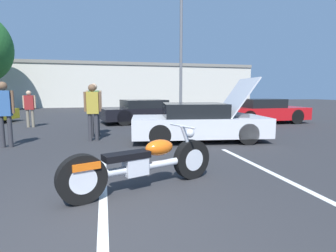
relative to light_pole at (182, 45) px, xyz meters
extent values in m
plane|color=#2D2D30|center=(-4.96, -13.28, -4.40)|extent=(80.00, 80.00, 0.00)
cube|color=white|center=(-4.83, -12.03, -4.39)|extent=(0.12, 4.97, 0.01)
cube|color=white|center=(-1.68, -12.03, -4.39)|extent=(0.12, 4.97, 0.01)
cube|color=beige|center=(-4.96, 12.45, -2.20)|extent=(32.00, 4.00, 4.40)
cube|color=gray|center=(-4.96, 12.45, -0.15)|extent=(32.00, 4.20, 0.30)
cylinder|color=slate|center=(-0.08, 0.00, -0.38)|extent=(0.18, 0.18, 8.03)
cylinder|color=black|center=(-3.27, -11.56, -4.05)|extent=(0.71, 0.39, 0.70)
cylinder|color=black|center=(-5.11, -12.22, -4.05)|extent=(0.71, 0.39, 0.70)
cylinder|color=silver|center=(-3.27, -11.56, -4.05)|extent=(0.42, 0.29, 0.39)
cylinder|color=silver|center=(-5.11, -12.22, -4.05)|extent=(0.42, 0.29, 0.39)
cylinder|color=silver|center=(-4.19, -11.89, -4.03)|extent=(1.60, 0.67, 0.12)
cube|color=silver|center=(-4.33, -11.94, -3.99)|extent=(0.42, 0.35, 0.28)
ellipsoid|color=orange|center=(-3.91, -11.79, -3.75)|extent=(0.56, 0.43, 0.26)
cube|color=black|center=(-4.46, -11.99, -3.81)|extent=(0.77, 0.49, 0.10)
cube|color=orange|center=(-5.06, -12.20, -3.85)|extent=(0.44, 0.34, 0.10)
cylinder|color=silver|center=(-3.36, -11.59, -3.72)|extent=(0.31, 0.17, 0.63)
cylinder|color=silver|center=(-3.47, -11.63, -3.43)|extent=(0.27, 0.67, 0.04)
sphere|color=silver|center=(-3.32, -11.58, -3.57)|extent=(0.16, 0.16, 0.16)
cylinder|color=silver|center=(-4.64, -11.94, -4.09)|extent=(1.22, 0.51, 0.09)
cube|color=silver|center=(-1.87, -8.16, -3.93)|extent=(4.38, 2.33, 0.59)
cube|color=black|center=(-2.04, -8.13, -3.42)|extent=(2.09, 1.84, 0.42)
cylinder|color=black|center=(-0.70, -9.10, -4.08)|extent=(0.66, 0.31, 0.63)
cylinder|color=black|center=(-0.48, -7.58, -4.08)|extent=(0.66, 0.31, 0.63)
cylinder|color=black|center=(-3.26, -8.74, -4.08)|extent=(0.66, 0.31, 0.63)
cylinder|color=black|center=(-3.04, -7.21, -4.08)|extent=(0.66, 0.31, 0.63)
cube|color=silver|center=(-0.69, -8.33, -3.03)|extent=(1.09, 1.73, 1.22)
cube|color=#4C4C51|center=(-0.73, -8.32, -3.67)|extent=(0.73, 1.04, 0.28)
cube|color=red|center=(2.86, -4.54, -3.92)|extent=(4.15, 1.75, 0.58)
cube|color=black|center=(2.69, -4.54, -3.42)|extent=(1.87, 1.56, 0.42)
cylinder|color=black|center=(4.14, -5.26, -4.05)|extent=(0.70, 0.23, 0.70)
cylinder|color=black|center=(4.13, -3.78, -4.05)|extent=(0.70, 0.23, 0.70)
cylinder|color=black|center=(1.59, -5.29, -4.05)|extent=(0.70, 0.23, 0.70)
cylinder|color=black|center=(1.57, -3.81, -4.05)|extent=(0.70, 0.23, 0.70)
cylinder|color=black|center=(-9.96, -0.63, -4.09)|extent=(0.65, 0.40, 0.61)
cube|color=black|center=(-2.68, -2.88, -3.93)|extent=(4.79, 2.66, 0.55)
cube|color=black|center=(-2.85, -2.91, -3.46)|extent=(2.31, 2.02, 0.39)
cylinder|color=black|center=(-1.15, -3.42, -4.04)|extent=(0.74, 0.35, 0.71)
cylinder|color=black|center=(-1.45, -1.81, -4.04)|extent=(0.74, 0.35, 0.71)
cylinder|color=black|center=(-3.90, -3.94, -4.04)|extent=(0.74, 0.35, 0.71)
cylinder|color=black|center=(-4.21, -2.33, -4.04)|extent=(0.74, 0.35, 0.71)
cylinder|color=gray|center=(-8.01, -3.52, -4.01)|extent=(0.12, 0.12, 0.77)
cylinder|color=gray|center=(-7.81, -3.52, -4.01)|extent=(0.12, 0.12, 0.77)
cube|color=maroon|center=(-7.91, -3.52, -3.32)|extent=(0.36, 0.20, 0.61)
cylinder|color=tan|center=(-8.13, -3.52, -3.29)|extent=(0.08, 0.08, 0.55)
cylinder|color=tan|center=(-7.69, -3.52, -3.29)|extent=(0.08, 0.08, 0.55)
sphere|color=tan|center=(-7.91, -3.52, -2.91)|extent=(0.21, 0.21, 0.21)
cylinder|color=#333338|center=(-5.23, -7.42, -3.97)|extent=(0.12, 0.12, 0.86)
cylinder|color=#333338|center=(-5.03, -7.42, -3.97)|extent=(0.12, 0.12, 0.86)
cube|color=#B29933|center=(-5.13, -7.42, -3.19)|extent=(0.36, 0.20, 0.68)
cylinder|color=brown|center=(-5.35, -7.42, -3.16)|extent=(0.08, 0.08, 0.61)
cylinder|color=brown|center=(-4.91, -7.42, -3.16)|extent=(0.08, 0.08, 0.61)
sphere|color=brown|center=(-5.13, -7.42, -2.73)|extent=(0.23, 0.23, 0.23)
cylinder|color=#333338|center=(-5.21, -6.51, -3.95)|extent=(0.12, 0.12, 0.88)
cylinder|color=#333338|center=(-5.01, -6.51, -3.95)|extent=(0.12, 0.12, 0.88)
cube|color=#4C7F47|center=(-5.11, -6.51, -3.16)|extent=(0.36, 0.20, 0.70)
cylinder|color=tan|center=(-5.33, -6.51, -3.13)|extent=(0.08, 0.08, 0.63)
cylinder|color=tan|center=(-4.89, -6.51, -3.13)|extent=(0.08, 0.08, 0.63)
sphere|color=tan|center=(-5.11, -6.51, -2.69)|extent=(0.24, 0.24, 0.24)
cylinder|color=#333338|center=(-7.56, -7.85, -3.96)|extent=(0.12, 0.12, 0.88)
cylinder|color=#333338|center=(-7.36, -7.85, -3.96)|extent=(0.12, 0.12, 0.88)
cube|color=#335B93|center=(-7.46, -7.85, -3.17)|extent=(0.36, 0.20, 0.70)
cylinder|color=brown|center=(-7.24, -7.85, -3.13)|extent=(0.08, 0.08, 0.63)
sphere|color=brown|center=(-7.46, -7.85, -2.70)|extent=(0.24, 0.24, 0.24)
camera|label=1|loc=(-4.77, -15.92, -2.83)|focal=28.00mm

